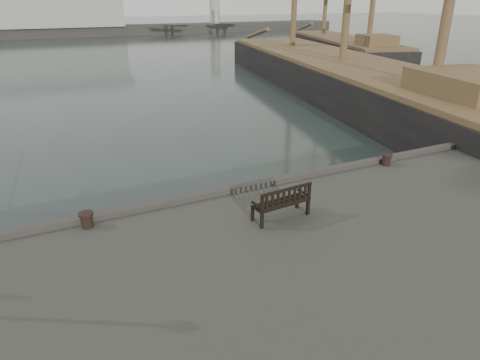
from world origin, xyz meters
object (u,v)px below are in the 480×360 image
(bollard_left, at_px, (87,220))
(bollard_right, at_px, (386,160))
(tall_ship_far, at_px, (342,53))
(tall_ship_main, at_px, (340,83))
(bench, at_px, (281,208))

(bollard_left, bearing_deg, bollard_right, -0.08)
(tall_ship_far, bearing_deg, bollard_left, -118.34)
(bollard_left, height_order, tall_ship_main, tall_ship_main)
(tall_ship_far, bearing_deg, bollard_right, -108.45)
(tall_ship_main, relative_size, tall_ship_far, 1.47)
(bollard_left, bearing_deg, tall_ship_main, 37.81)
(bench, bearing_deg, tall_ship_far, 44.74)
(bench, distance_m, bollard_left, 5.53)
(bollard_left, relative_size, tall_ship_main, 0.01)
(bench, relative_size, tall_ship_main, 0.04)
(bollard_right, distance_m, tall_ship_main, 21.85)
(bench, relative_size, bollard_right, 4.14)
(bench, height_order, bollard_left, bench)
(tall_ship_main, height_order, tall_ship_far, tall_ship_main)
(bench, xyz_separation_m, bollard_left, (-5.18, 1.95, -0.10))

